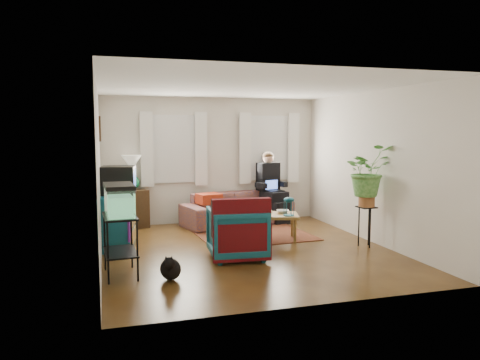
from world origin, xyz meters
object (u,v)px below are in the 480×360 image
object	(u,v)px
plant_stand	(366,227)
side_table	(133,208)
coffee_table	(266,227)
dresser	(118,221)
sofa	(238,203)
armchair	(237,230)
aquarium_stand	(120,246)

from	to	relation	value
plant_stand	side_table	bearing A→B (deg)	143.32
coffee_table	dresser	bearing A→B (deg)	-168.75
sofa	armchair	world-z (taller)	sofa
side_table	plant_stand	bearing A→B (deg)	-36.68
armchair	coffee_table	world-z (taller)	armchair
aquarium_stand	plant_stand	world-z (taller)	aquarium_stand
sofa	plant_stand	bearing A→B (deg)	-70.45
sofa	side_table	xyz separation A→B (m)	(-2.08, 0.32, -0.06)
armchair	plant_stand	xyz separation A→B (m)	(2.25, 0.08, -0.09)
sofa	dresser	distance (m)	2.72
sofa	side_table	size ratio (longest dim) A/B	2.98
side_table	sofa	bearing A→B (deg)	-8.85
coffee_table	plant_stand	bearing A→B (deg)	-15.38
dresser	aquarium_stand	xyz separation A→B (m)	(-0.01, -1.61, -0.03)
side_table	plant_stand	distance (m)	4.51
armchair	sofa	bearing A→B (deg)	-101.55
armchair	dresser	bearing A→B (deg)	-30.72
aquarium_stand	plant_stand	size ratio (longest dim) A/B	1.20
sofa	coffee_table	xyz separation A→B (m)	(0.09, -1.47, -0.21)
side_table	coffee_table	size ratio (longest dim) A/B	0.67
side_table	plant_stand	size ratio (longest dim) A/B	1.12
side_table	armchair	size ratio (longest dim) A/B	0.89
armchair	plant_stand	bearing A→B (deg)	-173.35
aquarium_stand	plant_stand	distance (m)	4.00
dresser	coffee_table	size ratio (longest dim) A/B	0.86
dresser	coffee_table	bearing A→B (deg)	3.49
side_table	dresser	xyz separation A→B (m)	(-0.34, -1.56, 0.06)
side_table	dresser	bearing A→B (deg)	-102.28
coffee_table	plant_stand	size ratio (longest dim) A/B	1.67
side_table	armchair	xyz separation A→B (m)	(1.37, -2.77, 0.05)
side_table	coffee_table	xyz separation A→B (m)	(2.17, -1.79, -0.15)
coffee_table	side_table	bearing A→B (deg)	156.99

